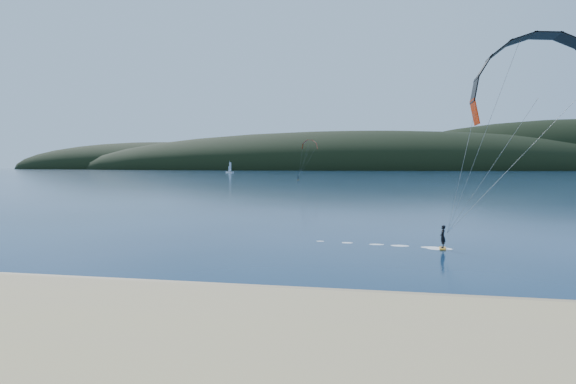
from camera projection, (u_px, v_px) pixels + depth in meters
The scene contains 6 objects.
ground at pixel (159, 312), 23.31m from camera, with size 1800.00×1800.00×0.00m, color #061B31.
wet_sand at pixel (196, 288), 27.71m from camera, with size 220.00×2.50×0.10m.
headland at pixel (387, 170), 752.15m from camera, with size 1200.00×310.00×140.00m.
kitesurfer_near at pixel (534, 103), 35.25m from camera, with size 21.18×7.25×14.72m.
kitesurfer_far at pixel (309, 148), 223.99m from camera, with size 9.82×6.28×16.01m.
sailboat at pixel (230, 172), 439.17m from camera, with size 7.57×5.16×10.60m.
Camera 1 is at (10.38, -21.34, 6.68)m, focal length 32.09 mm.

